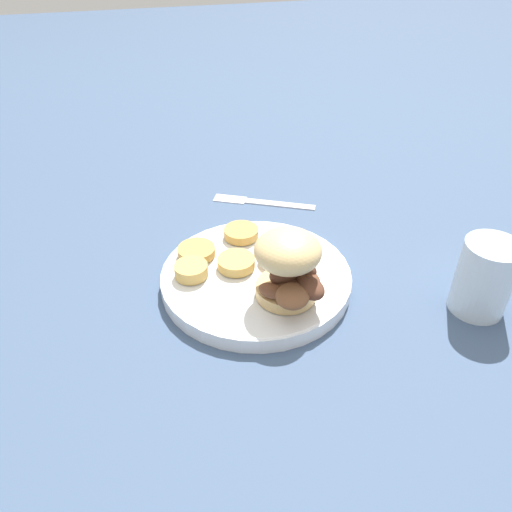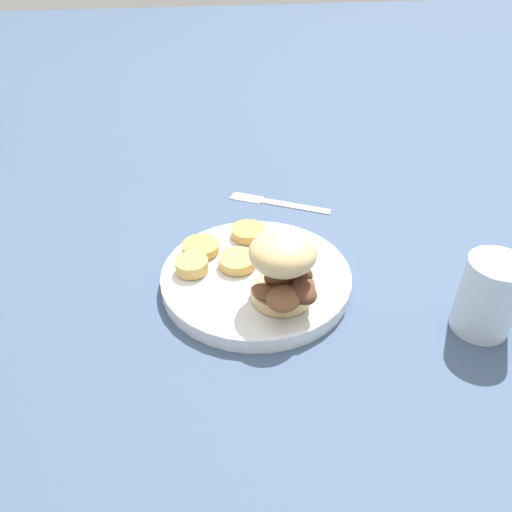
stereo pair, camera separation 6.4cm
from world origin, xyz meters
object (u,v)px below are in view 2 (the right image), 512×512
object	(u,v)px
dinner_plate	(256,277)
sandwich	(284,269)
drinking_glass	(488,296)
fork	(278,203)

from	to	relation	value
dinner_plate	sandwich	world-z (taller)	sandwich
sandwich	drinking_glass	bearing A→B (deg)	166.23
dinner_plate	fork	distance (m)	0.22
dinner_plate	fork	size ratio (longest dim) A/B	1.54
fork	drinking_glass	size ratio (longest dim) A/B	1.69
sandwich	fork	xyz separation A→B (m)	(-0.04, -0.26, -0.07)
dinner_plate	drinking_glass	xyz separation A→B (m)	(-0.26, 0.12, 0.04)
fork	drinking_glass	world-z (taller)	drinking_glass
sandwich	fork	world-z (taller)	sandwich
dinner_plate	drinking_glass	size ratio (longest dim) A/B	2.60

